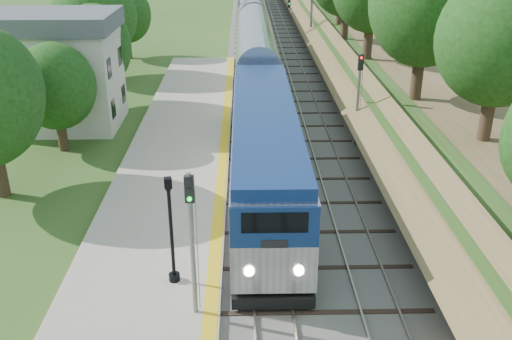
{
  "coord_description": "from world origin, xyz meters",
  "views": [
    {
      "loc": [
        -1.04,
        -9.39,
        13.72
      ],
      "look_at": [
        -0.5,
        15.3,
        2.8
      ],
      "focal_mm": 40.0,
      "sensor_mm": 36.0,
      "label": 1
    }
  ],
  "objects_px": {
    "signal_gantry": "(275,7)",
    "lamppost_far": "(172,237)",
    "signal_farside": "(359,90)",
    "train": "(251,8)",
    "signal_platform": "(192,230)",
    "station_building": "(58,70)"
  },
  "relations": [
    {
      "from": "signal_gantry",
      "to": "lamppost_far",
      "type": "xyz_separation_m",
      "value": [
        -6.37,
        -45.13,
        -2.41
      ]
    },
    {
      "from": "signal_gantry",
      "to": "lamppost_far",
      "type": "height_order",
      "value": "signal_gantry"
    },
    {
      "from": "lamppost_far",
      "to": "signal_farside",
      "type": "bearing_deg",
      "value": 56.85
    },
    {
      "from": "train",
      "to": "lamppost_far",
      "type": "bearing_deg",
      "value": -93.6
    },
    {
      "from": "lamppost_far",
      "to": "signal_platform",
      "type": "bearing_deg",
      "value": -63.59
    },
    {
      "from": "signal_gantry",
      "to": "lamppost_far",
      "type": "relative_size",
      "value": 1.85
    },
    {
      "from": "station_building",
      "to": "lamppost_far",
      "type": "distance_m",
      "value": 22.59
    },
    {
      "from": "train",
      "to": "signal_gantry",
      "type": "bearing_deg",
      "value": -81.63
    },
    {
      "from": "station_building",
      "to": "lamppost_far",
      "type": "bearing_deg",
      "value": -63.37
    },
    {
      "from": "station_building",
      "to": "signal_farside",
      "type": "height_order",
      "value": "station_building"
    },
    {
      "from": "signal_platform",
      "to": "station_building",
      "type": "bearing_deg",
      "value": 116.61
    },
    {
      "from": "signal_platform",
      "to": "signal_farside",
      "type": "distance_m",
      "value": 19.71
    },
    {
      "from": "signal_farside",
      "to": "lamppost_far",
      "type": "bearing_deg",
      "value": -123.15
    },
    {
      "from": "train",
      "to": "lamppost_far",
      "type": "height_order",
      "value": "train"
    },
    {
      "from": "lamppost_far",
      "to": "signal_farside",
      "type": "xyz_separation_m",
      "value": [
        10.1,
        15.47,
        1.41
      ]
    },
    {
      "from": "lamppost_far",
      "to": "signal_platform",
      "type": "distance_m",
      "value": 2.66
    },
    {
      "from": "signal_farside",
      "to": "station_building",
      "type": "bearing_deg",
      "value": 166.98
    },
    {
      "from": "signal_farside",
      "to": "signal_gantry",
      "type": "bearing_deg",
      "value": 97.17
    },
    {
      "from": "station_building",
      "to": "signal_farside",
      "type": "xyz_separation_m",
      "value": [
        20.2,
        -4.67,
        -0.28
      ]
    },
    {
      "from": "signal_platform",
      "to": "signal_farside",
      "type": "bearing_deg",
      "value": 62.5
    },
    {
      "from": "signal_platform",
      "to": "signal_farside",
      "type": "height_order",
      "value": "signal_farside"
    },
    {
      "from": "signal_gantry",
      "to": "signal_farside",
      "type": "bearing_deg",
      "value": -82.83
    }
  ]
}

